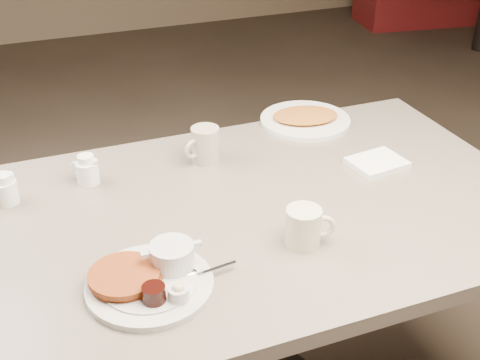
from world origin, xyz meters
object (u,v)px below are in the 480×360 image
object	(u,v)px
diner_table	(243,263)
creamer_right	(87,170)
main_plate	(151,276)
coffee_mug_far	(205,145)
creamer_left	(5,190)
hash_plate	(305,119)
coffee_mug_near	(304,226)

from	to	relation	value
diner_table	creamer_right	xyz separation A→B (m)	(-0.33, 0.27, 0.21)
main_plate	diner_table	bearing A→B (deg)	35.44
coffee_mug_far	creamer_left	size ratio (longest dim) A/B	1.40
coffee_mug_far	creamer_right	world-z (taller)	coffee_mug_far
main_plate	coffee_mug_far	distance (m)	0.54
main_plate	coffee_mug_far	size ratio (longest dim) A/B	2.67
main_plate	hash_plate	xyz separation A→B (m)	(0.65, 0.59, -0.01)
coffee_mug_near	hash_plate	world-z (taller)	coffee_mug_near
coffee_mug_far	hash_plate	world-z (taller)	coffee_mug_far
main_plate	coffee_mug_near	size ratio (longest dim) A/B	2.62
diner_table	main_plate	distance (m)	0.40
coffee_mug_far	hash_plate	xyz separation A→B (m)	(0.37, 0.12, -0.04)
creamer_right	hash_plate	distance (m)	0.71
creamer_right	main_plate	bearing A→B (deg)	-83.73
main_plate	creamer_left	size ratio (longest dim) A/B	3.74
coffee_mug_near	creamer_right	size ratio (longest dim) A/B	1.54
diner_table	hash_plate	xyz separation A→B (m)	(0.36, 0.39, 0.18)
diner_table	creamer_left	distance (m)	0.63
coffee_mug_near	creamer_left	size ratio (longest dim) A/B	1.43
creamer_left	creamer_right	bearing A→B (deg)	7.26
hash_plate	diner_table	bearing A→B (deg)	-133.10
creamer_right	creamer_left	bearing A→B (deg)	-172.74
diner_table	hash_plate	size ratio (longest dim) A/B	4.51
coffee_mug_near	creamer_left	world-z (taller)	coffee_mug_near
creamer_right	hash_plate	size ratio (longest dim) A/B	0.24
creamer_right	hash_plate	bearing A→B (deg)	10.08
creamer_left	hash_plate	size ratio (longest dim) A/B	0.26
main_plate	coffee_mug_far	world-z (taller)	coffee_mug_far
coffee_mug_near	hash_plate	bearing A→B (deg)	63.23
creamer_left	hash_plate	xyz separation A→B (m)	(0.91, 0.15, -0.02)
diner_table	creamer_left	xyz separation A→B (m)	(-0.54, 0.24, 0.21)
creamer_right	hash_plate	xyz separation A→B (m)	(0.70, 0.12, -0.02)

